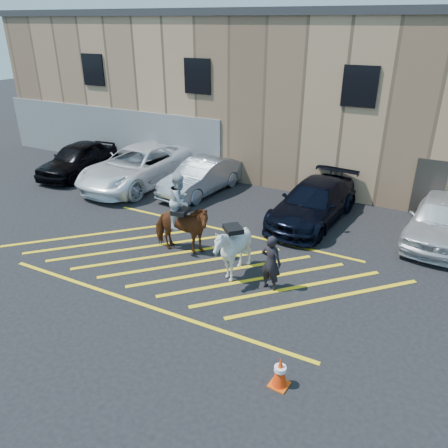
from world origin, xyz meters
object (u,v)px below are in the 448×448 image
at_px(car_black_suv, 78,159).
at_px(mounted_bay, 181,222).
at_px(car_white_pickup, 138,166).
at_px(saddled_white, 233,250).
at_px(car_silver_sedan, 202,177).
at_px(car_white_suv, 440,219).
at_px(handler, 271,263).
at_px(car_blue_suv, 313,203).
at_px(traffic_cone, 280,372).

bearing_deg(car_black_suv, mounted_bay, -32.09).
bearing_deg(car_white_pickup, saddled_white, -32.18).
bearing_deg(saddled_white, car_white_pickup, 144.85).
bearing_deg(car_silver_sedan, car_black_suv, -166.98).
relative_size(car_white_pickup, car_white_suv, 1.34).
height_order(car_white_suv, mounted_bay, mounted_bay).
distance_m(car_black_suv, car_white_pickup, 3.46).
distance_m(car_black_suv, car_white_suv, 15.94).
xyz_separation_m(car_white_suv, handler, (-3.95, -5.38, 0.04)).
relative_size(car_blue_suv, saddled_white, 2.41).
distance_m(car_blue_suv, car_white_suv, 4.27).
relative_size(mounted_bay, traffic_cone, 3.65).
bearing_deg(handler, car_blue_suv, -79.87).
relative_size(car_silver_sedan, car_white_suv, 0.96).
bearing_deg(mounted_bay, handler, -11.13).
height_order(car_silver_sedan, mounted_bay, mounted_bay).
distance_m(handler, saddled_white, 1.21).
height_order(mounted_bay, traffic_cone, mounted_bay).
bearing_deg(car_blue_suv, handler, -80.72).
bearing_deg(car_silver_sedan, car_white_suv, 6.24).
distance_m(car_white_pickup, car_white_suv, 12.48).
relative_size(car_silver_sedan, handler, 2.67).
bearing_deg(handler, traffic_cone, 121.69).
distance_m(car_white_suv, traffic_cone, 8.99).
xyz_separation_m(car_black_suv, car_white_suv, (15.93, 0.36, 0.01)).
height_order(car_white_pickup, saddled_white, saddled_white).
bearing_deg(car_blue_suv, mounted_bay, -119.28).
distance_m(car_white_pickup, car_blue_suv, 8.24).
distance_m(saddled_white, traffic_cone, 4.36).
relative_size(car_white_pickup, handler, 3.73).
bearing_deg(saddled_white, handler, -3.96).
distance_m(car_black_suv, handler, 13.00).
relative_size(car_white_suv, handler, 2.79).
bearing_deg(car_blue_suv, car_black_suv, -174.58).
distance_m(car_white_suv, mounted_bay, 8.68).
bearing_deg(car_black_suv, car_silver_sedan, -0.04).
bearing_deg(mounted_bay, saddled_white, -15.08).
xyz_separation_m(mounted_bay, traffic_cone, (4.85, -3.92, -0.71)).
distance_m(car_white_suv, handler, 6.67).
distance_m(car_blue_suv, saddled_white, 4.95).
bearing_deg(saddled_white, car_silver_sedan, 127.49).
height_order(car_white_pickup, traffic_cone, car_white_pickup).
height_order(car_white_suv, saddled_white, saddled_white).
bearing_deg(handler, mounted_bay, -4.52).
bearing_deg(mounted_bay, traffic_cone, -38.96).
height_order(car_white_pickup, handler, car_white_pickup).
bearing_deg(car_white_pickup, mounted_bay, -38.40).
relative_size(handler, traffic_cone, 2.25).
xyz_separation_m(car_blue_suv, saddled_white, (-0.90, -4.87, 0.14)).
relative_size(car_blue_suv, traffic_cone, 6.92).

